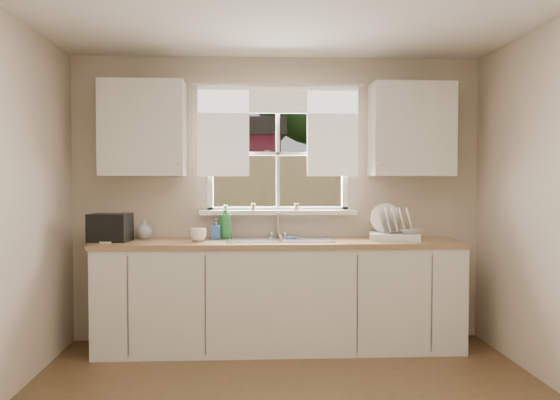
{
  "coord_description": "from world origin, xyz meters",
  "views": [
    {
      "loc": [
        -0.26,
        -3.25,
        1.42
      ],
      "look_at": [
        0.0,
        1.65,
        1.25
      ],
      "focal_mm": 38.0,
      "sensor_mm": 36.0,
      "label": 1
    }
  ],
  "objects": [
    {
      "name": "sink",
      "position": [
        0.0,
        1.71,
        0.84
      ],
      "size": [
        0.88,
        0.52,
        0.4
      ],
      "color": "#B7B7BC",
      "rests_on": "countertop"
    },
    {
      "name": "dish_rack",
      "position": [
        0.97,
        1.7,
        0.99
      ],
      "size": [
        0.47,
        0.39,
        0.3
      ],
      "color": "white",
      "rests_on": "countertop"
    },
    {
      "name": "wall_outlet",
      "position": [
        0.88,
        1.99,
        1.08
      ],
      "size": [
        0.08,
        0.01,
        0.12
      ],
      "primitive_type": "cube",
      "color": "beige",
      "rests_on": "room_walls"
    },
    {
      "name": "bowl",
      "position": [
        1.09,
        1.65,
        0.99
      ],
      "size": [
        0.23,
        0.23,
        0.05
      ],
      "primitive_type": "imported",
      "rotation": [
        0.0,
        0.0,
        0.26
      ],
      "color": "silver",
      "rests_on": "dish_rack"
    },
    {
      "name": "curtains",
      "position": [
        0.0,
        1.95,
        1.93
      ],
      "size": [
        1.5,
        0.03,
        0.81
      ],
      "color": "white",
      "rests_on": "room_walls"
    },
    {
      "name": "countertop",
      "position": [
        0.0,
        1.68,
        0.89
      ],
      "size": [
        3.04,
        0.65,
        0.04
      ],
      "primitive_type": "cube",
      "color": "#A67A53",
      "rests_on": "base_cabinets"
    },
    {
      "name": "soap_bottle_b",
      "position": [
        -0.54,
        1.8,
        1.0
      ],
      "size": [
        0.08,
        0.08,
        0.17
      ],
      "primitive_type": "imported",
      "rotation": [
        0.0,
        0.0,
        0.06
      ],
      "color": "#2E60AE",
      "rests_on": "countertop"
    },
    {
      "name": "upper_cabinet_right",
      "position": [
        1.15,
        1.82,
        1.85
      ],
      "size": [
        0.7,
        0.33,
        0.8
      ],
      "primitive_type": "cube",
      "color": "silver",
      "rests_on": "room_walls"
    },
    {
      "name": "room_walls",
      "position": [
        0.0,
        -0.07,
        1.24
      ],
      "size": [
        3.62,
        4.02,
        2.5
      ],
      "color": "beige",
      "rests_on": "ground"
    },
    {
      "name": "window",
      "position": [
        0.0,
        2.0,
        1.49
      ],
      "size": [
        1.38,
        0.16,
        1.06
      ],
      "color": "white",
      "rests_on": "room_walls"
    },
    {
      "name": "cup",
      "position": [
        -0.68,
        1.63,
        0.97
      ],
      "size": [
        0.15,
        0.15,
        0.11
      ],
      "primitive_type": "imported",
      "rotation": [
        0.0,
        0.0,
        0.05
      ],
      "color": "white",
      "rests_on": "countertop"
    },
    {
      "name": "sill_jars",
      "position": [
        -0.03,
        1.94,
        1.18
      ],
      "size": [
        0.42,
        0.04,
        0.06
      ],
      "color": "brown",
      "rests_on": "window"
    },
    {
      "name": "saucer",
      "position": [
        -1.4,
        1.62,
        0.92
      ],
      "size": [
        0.19,
        0.19,
        0.01
      ],
      "primitive_type": "cylinder",
      "color": "white",
      "rests_on": "countertop"
    },
    {
      "name": "upper_cabinet_left",
      "position": [
        -1.15,
        1.82,
        1.85
      ],
      "size": [
        0.7,
        0.33,
        0.8
      ],
      "primitive_type": "cube",
      "color": "silver",
      "rests_on": "room_walls"
    },
    {
      "name": "base_cabinets",
      "position": [
        0.0,
        1.68,
        0.43
      ],
      "size": [
        3.0,
        0.62,
        0.87
      ],
      "primitive_type": "cube",
      "color": "silver",
      "rests_on": "ground"
    },
    {
      "name": "black_appliance",
      "position": [
        -1.4,
        1.68,
        1.02
      ],
      "size": [
        0.34,
        0.3,
        0.23
      ],
      "primitive_type": "cube",
      "rotation": [
        0.0,
        0.0,
        -0.11
      ],
      "color": "black",
      "rests_on": "countertop"
    },
    {
      "name": "soap_bottle_c",
      "position": [
        -1.16,
        1.88,
        1.0
      ],
      "size": [
        0.18,
        0.18,
        0.17
      ],
      "primitive_type": "imported",
      "rotation": [
        0.0,
        0.0,
        0.4
      ],
      "color": "beige",
      "rests_on": "countertop"
    },
    {
      "name": "soap_bottle_a",
      "position": [
        -0.46,
        1.85,
        1.06
      ],
      "size": [
        0.14,
        0.14,
        0.29
      ],
      "primitive_type": "imported",
      "rotation": [
        0.0,
        0.0,
        0.31
      ],
      "color": "#2A8036",
      "rests_on": "countertop"
    },
    {
      "name": "backyard",
      "position": [
        0.58,
        8.42,
        3.46
      ],
      "size": [
        20.0,
        10.0,
        6.13
      ],
      "color": "#335421",
      "rests_on": "ground"
    }
  ]
}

